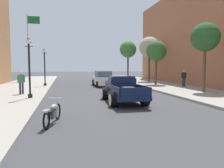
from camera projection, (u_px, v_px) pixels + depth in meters
name	position (u px, v px, depth m)	size (l,w,h in m)	color
ground_plane	(115.00, 100.00, 14.07)	(140.00, 140.00, 0.00)	#3D3D42
sidewalk_right	(214.00, 96.00, 15.59)	(5.50, 64.00, 0.15)	#9E998E
hotrod_truck_navy	(122.00, 90.00, 13.50)	(2.22, 4.96, 1.58)	#0F1938
motorcycle_parked	(53.00, 113.00, 8.31)	(0.74, 2.08, 0.93)	black
car_background_white	(103.00, 79.00, 23.84)	(1.98, 4.36, 1.65)	silver
pedestrian_sidewalk_left	(21.00, 81.00, 16.02)	(0.53, 0.22, 1.65)	#232847
pedestrian_sidewalk_right	(184.00, 77.00, 21.81)	(0.53, 0.22, 1.65)	#232847
street_lamp_near	(29.00, 63.00, 14.02)	(0.50, 0.32, 3.85)	black
street_lamp_far	(45.00, 64.00, 22.69)	(0.50, 0.32, 3.85)	black
flagpole	(29.00, 40.00, 30.25)	(1.74, 0.16, 9.16)	#B2B2B7
street_tree_nearest	(205.00, 38.00, 17.35)	(2.27, 2.27, 5.46)	brown
street_tree_second	(156.00, 51.00, 24.45)	(2.27, 2.27, 4.87)	brown
street_tree_third	(149.00, 47.00, 29.25)	(2.73, 2.73, 5.91)	brown
street_tree_farthest	(128.00, 50.00, 33.84)	(2.56, 2.56, 5.87)	brown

